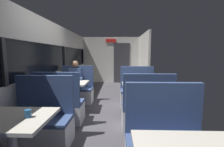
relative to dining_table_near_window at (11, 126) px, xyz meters
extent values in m
cube|color=#423F44|center=(0.89, 2.09, -0.65)|extent=(3.30, 9.20, 0.02)
cube|color=beige|center=(-0.56, 2.09, -0.16)|extent=(0.08, 8.40, 0.95)
cube|color=beige|center=(-0.56, 2.09, 1.36)|extent=(0.08, 8.40, 0.60)
cube|color=black|center=(-0.57, 2.09, 0.69)|extent=(0.03, 8.40, 0.75)
cube|color=#2D2D30|center=(-0.54, 0.69, 0.69)|extent=(0.06, 0.08, 0.75)
cube|color=#2D2D30|center=(-0.54, 3.49, 0.69)|extent=(0.06, 0.08, 0.75)
cube|color=#2D2D30|center=(-0.54, 6.29, 0.69)|extent=(0.06, 0.08, 0.75)
cube|color=beige|center=(0.89, 6.29, 0.51)|extent=(2.90, 0.08, 2.30)
cube|color=#333338|center=(1.44, 6.24, 0.36)|extent=(0.80, 0.04, 2.00)
cube|color=red|center=(0.89, 6.23, 1.48)|extent=(0.50, 0.03, 0.16)
cube|color=beige|center=(2.34, 5.09, 0.51)|extent=(0.08, 2.40, 2.30)
cube|color=beige|center=(0.00, 0.00, 0.08)|extent=(0.90, 0.70, 0.04)
cube|color=silver|center=(0.00, 0.66, -0.44)|extent=(0.95, 0.50, 0.39)
cube|color=#384C7A|center=(0.00, 0.66, -0.22)|extent=(0.95, 0.50, 0.06)
cube|color=#384C7A|center=(0.00, 0.87, 0.14)|extent=(0.95, 0.08, 0.65)
cylinder|color=#9E9EA3|center=(0.00, 2.19, -0.29)|extent=(0.10, 0.10, 0.70)
cube|color=beige|center=(0.00, 2.19, 0.08)|extent=(0.90, 0.70, 0.04)
cube|color=silver|center=(0.00, 1.53, -0.44)|extent=(0.95, 0.50, 0.39)
cube|color=#384C7A|center=(0.00, 1.53, -0.22)|extent=(0.95, 0.50, 0.06)
cube|color=#384C7A|center=(0.00, 1.32, 0.14)|extent=(0.95, 0.08, 0.65)
cube|color=silver|center=(0.00, 2.85, -0.44)|extent=(0.95, 0.50, 0.39)
cube|color=#384C7A|center=(0.00, 2.85, -0.22)|extent=(0.95, 0.50, 0.06)
cube|color=#384C7A|center=(0.00, 3.06, 0.14)|extent=(0.95, 0.08, 0.65)
cube|color=#384C7A|center=(1.79, 0.06, -0.22)|extent=(0.95, 0.50, 0.06)
cube|color=#384C7A|center=(1.79, 0.27, 0.14)|extent=(0.95, 0.08, 0.65)
cylinder|color=#9E9EA3|center=(1.79, 1.99, -0.29)|extent=(0.10, 0.10, 0.70)
cube|color=beige|center=(1.79, 1.99, 0.08)|extent=(0.90, 0.70, 0.04)
cube|color=silver|center=(1.79, 1.33, -0.44)|extent=(0.95, 0.50, 0.39)
cube|color=#384C7A|center=(1.79, 1.33, -0.22)|extent=(0.95, 0.50, 0.06)
cube|color=#384C7A|center=(1.79, 1.12, 0.14)|extent=(0.95, 0.08, 0.65)
cube|color=silver|center=(1.79, 2.65, -0.44)|extent=(0.95, 0.50, 0.39)
cube|color=#384C7A|center=(1.79, 2.65, -0.22)|extent=(0.95, 0.50, 0.06)
cube|color=#384C7A|center=(1.79, 2.86, 0.14)|extent=(0.95, 0.08, 0.65)
cube|color=#26262D|center=(0.00, 2.85, -0.41)|extent=(0.30, 0.36, 0.45)
cube|color=#3F598C|center=(0.00, 2.80, 0.11)|extent=(0.34, 0.22, 0.60)
sphere|color=#8C664C|center=(0.00, 2.78, 0.52)|extent=(0.20, 0.20, 0.20)
cylinder|color=#3F598C|center=(-0.20, 2.62, 0.13)|extent=(0.07, 0.28, 0.07)
cylinder|color=#3F598C|center=(0.20, 2.62, 0.13)|extent=(0.07, 0.28, 0.07)
cylinder|color=#26598C|center=(0.21, 0.00, 0.15)|extent=(0.07, 0.07, 0.09)
camera|label=1|loc=(1.21, -1.64, 0.81)|focal=24.92mm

